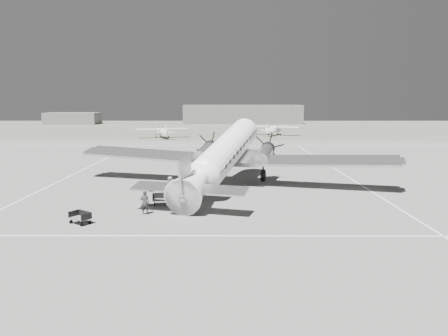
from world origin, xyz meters
TOP-DOWN VIEW (x-y plane):
  - ground at (0.00, 0.00)m, footprint 260.00×260.00m
  - taxi_line_near at (0.00, -14.00)m, footprint 60.00×0.15m
  - taxi_line_right at (12.00, 0.00)m, footprint 0.15×80.00m
  - taxi_line_left at (-18.00, 10.00)m, footprint 0.15×60.00m
  - taxi_line_horizon at (0.00, 40.00)m, footprint 90.00×0.15m
  - grass_infield at (0.00, 95.00)m, footprint 260.00×90.00m
  - hangar_main at (5.00, 120.00)m, footprint 42.00×14.00m
  - shed_secondary at (-55.00, 115.00)m, footprint 18.00×10.00m
  - dc3_airliner at (-1.27, 0.67)m, footprint 36.57×29.81m
  - light_plane_left at (-14.98, 56.13)m, footprint 13.90×12.50m
  - light_plane_right at (10.31, 63.30)m, footprint 14.79×13.60m
  - baggage_cart_near at (-6.11, -6.06)m, footprint 1.73×1.34m
  - baggage_cart_far at (-10.76, -11.42)m, footprint 1.78×1.67m
  - ground_crew at (-6.92, -8.94)m, footprint 0.68×0.49m
  - ramp_agent at (-5.64, -4.37)m, footprint 1.04×1.16m
  - passenger at (-5.49, -3.84)m, footprint 0.66×0.87m

SIDE VIEW (x-z plane):
  - ground at x=0.00m, z-range 0.00..0.00m
  - grass_infield at x=0.00m, z-range 0.00..0.01m
  - taxi_line_near at x=0.00m, z-range 0.00..0.01m
  - taxi_line_right at x=12.00m, z-range 0.00..0.01m
  - taxi_line_left at x=-18.00m, z-range 0.00..0.01m
  - taxi_line_horizon at x=0.00m, z-range 0.00..0.01m
  - baggage_cart_far at x=-10.76m, z-range 0.00..0.82m
  - baggage_cart_near at x=-6.11m, z-range 0.00..0.89m
  - passenger at x=-5.49m, z-range 0.00..1.60m
  - ground_crew at x=-6.92m, z-range 0.00..1.76m
  - ramp_agent at x=-5.64m, z-range 0.00..1.96m
  - light_plane_left at x=-14.98m, z-range 0.00..2.40m
  - light_plane_right at x=10.31m, z-range 0.00..2.48m
  - shed_secondary at x=-55.00m, z-range 0.00..4.00m
  - dc3_airliner at x=-1.27m, z-range 0.00..6.06m
  - hangar_main at x=5.00m, z-range 0.00..6.60m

